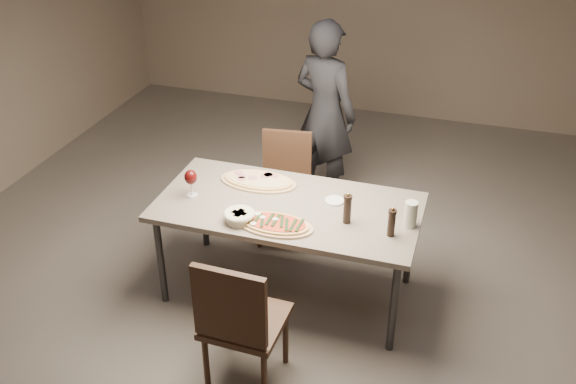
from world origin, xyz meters
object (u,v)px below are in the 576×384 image
(zucchini_pizza, at_px, (275,224))
(chair_far, at_px, (285,180))
(chair_near, at_px, (239,319))
(pepper_mill_left, at_px, (347,209))
(bread_basket, at_px, (239,216))
(ham_pizza, at_px, (258,181))
(dining_table, at_px, (288,212))
(carafe, at_px, (411,214))
(diner, at_px, (325,113))

(zucchini_pizza, relative_size, chair_far, 0.58)
(zucchini_pizza, xyz_separation_m, chair_near, (0.01, -0.68, -0.23))
(pepper_mill_left, xyz_separation_m, chair_far, (-0.69, 0.84, -0.36))
(bread_basket, distance_m, chair_near, 0.75)
(ham_pizza, bearing_deg, chair_near, -74.16)
(bread_basket, xyz_separation_m, pepper_mill_left, (0.67, 0.20, 0.06))
(dining_table, relative_size, carafe, 10.13)
(dining_table, height_order, chair_far, chair_far)
(dining_table, xyz_separation_m, pepper_mill_left, (0.43, -0.09, 0.16))
(bread_basket, bearing_deg, zucchini_pizza, 4.22)
(zucchini_pizza, relative_size, bread_basket, 2.45)
(bread_basket, height_order, chair_far, chair_far)
(ham_pizza, bearing_deg, diner, 82.86)
(ham_pizza, distance_m, chair_far, 0.59)
(bread_basket, relative_size, carafe, 1.17)
(pepper_mill_left, distance_m, chair_far, 1.15)
(zucchini_pizza, relative_size, carafe, 2.87)
(bread_basket, relative_size, diner, 0.13)
(ham_pizza, height_order, chair_far, chair_far)
(zucchini_pizza, bearing_deg, carafe, 27.23)
(zucchini_pizza, bearing_deg, chair_near, -79.91)
(pepper_mill_left, bearing_deg, zucchini_pizza, -156.94)
(zucchini_pizza, height_order, bread_basket, bread_basket)
(ham_pizza, bearing_deg, carafe, -10.54)
(chair_far, distance_m, diner, 0.77)
(zucchini_pizza, height_order, ham_pizza, zucchini_pizza)
(diner, bearing_deg, chair_near, 113.54)
(carafe, bearing_deg, zucchini_pizza, -162.23)
(zucchini_pizza, relative_size, ham_pizza, 0.90)
(pepper_mill_left, distance_m, diner, 1.62)
(ham_pizza, xyz_separation_m, chair_far, (0.04, 0.52, -0.27))
(dining_table, relative_size, pepper_mill_left, 8.06)
(pepper_mill_left, relative_size, diner, 0.14)
(zucchini_pizza, xyz_separation_m, carafe, (0.83, 0.27, 0.07))
(pepper_mill_left, bearing_deg, bread_basket, -163.24)
(zucchini_pizza, xyz_separation_m, chair_far, (-0.26, 1.03, -0.27))
(carafe, bearing_deg, chair_near, -131.03)
(chair_near, bearing_deg, chair_far, 100.56)
(zucchini_pizza, xyz_separation_m, pepper_mill_left, (0.43, 0.18, 0.09))
(bread_basket, bearing_deg, pepper_mill_left, 16.76)
(pepper_mill_left, height_order, chair_far, pepper_mill_left)
(pepper_mill_left, distance_m, carafe, 0.41)
(ham_pizza, relative_size, carafe, 3.20)
(ham_pizza, relative_size, chair_far, 0.64)
(pepper_mill_left, distance_m, chair_near, 1.01)
(chair_far, height_order, diner, diner)
(ham_pizza, bearing_deg, pepper_mill_left, -22.32)
(zucchini_pizza, distance_m, ham_pizza, 0.59)
(ham_pizza, bearing_deg, bread_basket, -82.15)
(carafe, bearing_deg, pepper_mill_left, -168.39)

